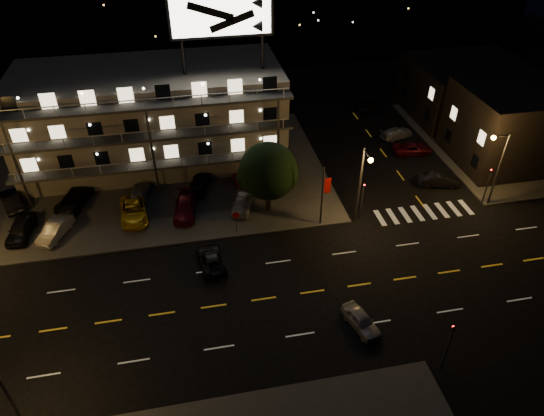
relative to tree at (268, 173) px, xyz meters
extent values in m
plane|color=black|center=(-0.51, -11.48, -4.45)|extent=(140.00, 140.00, 0.00)
cube|color=#3A3A38|center=(-14.51, 8.52, -4.37)|extent=(44.00, 24.00, 0.15)
cube|color=#3A3A38|center=(29.49, 8.52, -4.37)|extent=(16.00, 24.00, 0.15)
cube|color=gray|center=(-10.51, 12.52, 0.55)|extent=(28.00, 12.00, 10.00)
cube|color=gray|center=(-10.51, 12.52, 5.80)|extent=(28.00, 12.00, 0.50)
cube|color=#3A3A38|center=(-10.51, 5.62, -1.30)|extent=(28.00, 1.80, 0.25)
cube|color=#3A3A38|center=(-10.51, 5.62, 1.90)|extent=(28.00, 1.80, 0.25)
cube|color=#3A3A38|center=(-10.51, 5.62, 5.10)|extent=(28.00, 1.80, 0.25)
cylinder|color=black|center=(-6.51, 10.52, 7.80)|extent=(0.36, 0.36, 3.50)
cylinder|color=black|center=(1.49, 10.52, 7.80)|extent=(0.36, 0.36, 3.50)
cube|color=black|center=(-2.51, 10.52, 11.55)|extent=(10.20, 0.50, 4.20)
cube|color=white|center=(-2.51, 10.22, 11.55)|extent=(9.60, 0.06, 3.60)
cube|color=black|center=(29.49, 4.52, -0.20)|extent=(14.00, 10.00, 8.50)
cube|color=black|center=(29.49, 16.52, -0.95)|extent=(14.00, 12.00, 7.00)
cylinder|color=#2D2D30|center=(7.99, -3.18, -0.45)|extent=(0.20, 0.20, 8.00)
cylinder|color=#2D2D30|center=(7.99, -3.98, 3.35)|extent=(0.12, 1.80, 0.12)
sphere|color=#FFA63F|center=(7.99, -4.78, 3.25)|extent=(0.44, 0.44, 0.44)
cylinder|color=#2D2D30|center=(21.99, -3.18, -0.45)|extent=(0.20, 0.20, 8.00)
cylinder|color=#2D2D30|center=(21.19, -3.18, 3.35)|extent=(1.80, 0.12, 0.12)
sphere|color=#FFA63F|center=(20.39, -3.18, 3.25)|extent=(0.44, 0.44, 0.44)
cylinder|color=#2D2D30|center=(-18.51, -19.78, -0.45)|extent=(0.20, 0.20, 8.00)
cylinder|color=#2D2D30|center=(8.49, -2.98, -2.65)|extent=(0.14, 0.14, 3.60)
imported|color=black|center=(8.49, -2.98, -0.35)|extent=(0.20, 0.16, 1.00)
sphere|color=#FF0C0C|center=(8.49, -3.10, -0.45)|extent=(0.14, 0.14, 0.14)
cylinder|color=#2D2D30|center=(8.49, -19.98, -2.65)|extent=(0.14, 0.14, 3.60)
imported|color=black|center=(8.49, -19.98, -0.35)|extent=(0.20, 0.16, 1.00)
sphere|color=#FF0C0C|center=(8.49, -19.86, -0.45)|extent=(0.14, 0.14, 0.14)
cylinder|color=#2D2D30|center=(21.49, -2.98, -2.65)|extent=(0.14, 0.14, 3.60)
imported|color=black|center=(21.49, -2.98, -0.35)|extent=(0.16, 0.20, 1.00)
sphere|color=#FF0C0C|center=(21.37, -2.98, -0.45)|extent=(0.14, 0.14, 0.14)
cylinder|color=#2D2D30|center=(4.49, -3.08, -1.25)|extent=(0.16, 0.16, 6.40)
cube|color=#B40C0D|center=(4.94, -3.08, -0.05)|extent=(0.60, 0.04, 1.60)
cylinder|color=#2D2D30|center=(-3.51, -2.88, -3.35)|extent=(0.08, 0.08, 2.20)
cylinder|color=#B40C0D|center=(-3.51, -2.93, -2.30)|extent=(0.91, 0.04, 0.91)
cylinder|color=black|center=(0.05, -0.01, -3.02)|extent=(0.53, 0.53, 2.55)
sphere|color=black|center=(0.05, -0.01, 0.17)|extent=(5.53, 5.53, 5.53)
sphere|color=black|center=(-1.23, 0.41, -0.47)|extent=(3.41, 3.41, 3.41)
sphere|color=black|center=(1.22, -0.44, -0.25)|extent=(3.19, 3.19, 3.19)
imported|color=black|center=(-22.98, 0.48, -3.53)|extent=(2.31, 4.68, 1.54)
imported|color=#98999E|center=(-19.90, -0.26, -3.60)|extent=(3.05, 4.49, 1.40)
imported|color=gold|center=(-12.92, 1.28, -3.57)|extent=(2.89, 5.46, 1.46)
imported|color=#5E0D1A|center=(-8.03, 0.91, -3.58)|extent=(2.63, 5.16, 1.43)
imported|color=#98999E|center=(-2.41, 0.73, -3.55)|extent=(3.02, 4.74, 1.50)
imported|color=black|center=(-24.86, 5.40, -3.57)|extent=(3.11, 4.67, 1.46)
imported|color=black|center=(-18.77, 4.64, -3.62)|extent=(3.75, 5.39, 1.37)
imported|color=#98999E|center=(-12.45, 4.30, -3.65)|extent=(2.48, 4.68, 1.29)
imported|color=black|center=(-6.28, 5.06, -3.53)|extent=(3.10, 4.86, 1.54)
imported|color=#5E0D1A|center=(-1.77, 4.27, -3.63)|extent=(2.15, 4.27, 1.34)
imported|color=black|center=(18.64, 0.89, -3.73)|extent=(4.58, 2.48, 1.43)
imported|color=#5E0D1A|center=(18.75, 7.81, -3.82)|extent=(4.70, 2.53, 1.25)
imported|color=#98999E|center=(18.46, 11.80, -3.82)|extent=(4.66, 2.91, 1.26)
imported|color=black|center=(17.67, 19.33, -3.71)|extent=(4.60, 2.53, 1.48)
imported|color=#98999E|center=(4.12, -15.58, -3.82)|extent=(2.45, 3.97, 1.26)
imported|color=black|center=(-6.23, -6.67, -3.84)|extent=(2.56, 4.62, 1.23)
camera|label=1|loc=(-7.00, -37.76, 24.44)|focal=32.00mm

